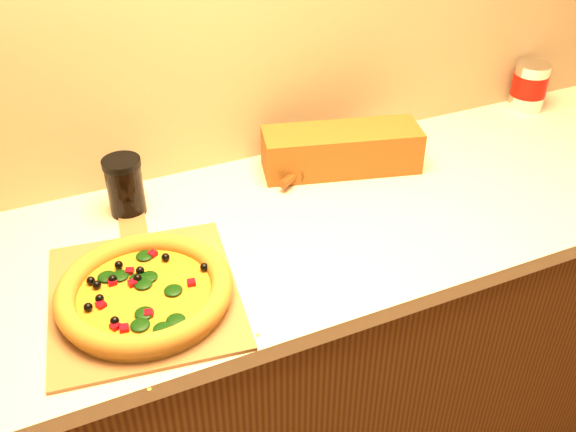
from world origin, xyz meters
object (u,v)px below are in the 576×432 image
Objects in this scene: pizza at (145,292)px; coffee_canister at (529,86)px; pepper_grinder at (389,151)px; pizza_peel at (143,290)px; dark_jar at (125,186)px; rolling_pin at (319,153)px.

coffee_canister is at bearing 16.91° from pizza.
pepper_grinder is 0.71× the size of coffee_canister.
pizza_peel is 0.31m from dark_jar.
pepper_grinder is 0.18m from rolling_pin.
rolling_pin is at bearing 32.74° from pizza.
coffee_canister reaches higher than rolling_pin.
rolling_pin is 2.24× the size of dark_jar.
pizza_peel is at bearing -97.43° from dark_jar.
pizza is 0.77m from pepper_grinder.
dark_jar is (-1.25, -0.06, -0.00)m from coffee_canister.
pepper_grinder is 0.72× the size of dark_jar.
pizza reaches higher than pizza_peel.
dark_jar is (0.04, 0.30, 0.07)m from pizza_peel.
dark_jar is at bearing -177.28° from coffee_canister.
pizza_peel is 3.99× the size of coffee_canister.
coffee_canister reaches higher than pizza.
dark_jar is at bearing 82.99° from pizza.
coffee_canister is at bearing 2.72° from dark_jar.
pizza is 1.35m from coffee_canister.
rolling_pin is 2.22× the size of coffee_canister.
coffee_canister is at bearing 12.15° from pepper_grinder.
pizza is at bearing -147.26° from rolling_pin.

